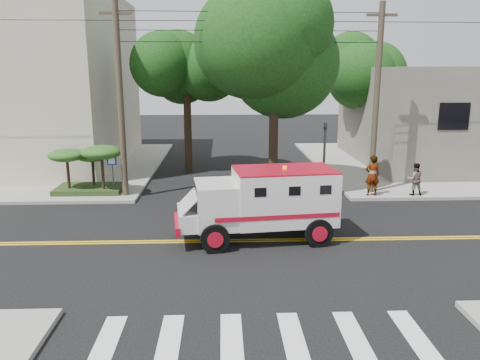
{
  "coord_description": "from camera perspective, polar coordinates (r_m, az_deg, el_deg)",
  "views": [
    {
      "loc": [
        -0.98,
        -15.79,
        5.91
      ],
      "look_at": [
        -0.26,
        2.72,
        1.6
      ],
      "focal_mm": 35.0,
      "sensor_mm": 36.0,
      "label": 1
    }
  ],
  "objects": [
    {
      "name": "pedestrian_b",
      "position": [
        23.7,
        20.54,
        0.11
      ],
      "size": [
        0.8,
        0.65,
        1.54
      ],
      "primitive_type": "imported",
      "rotation": [
        0.0,
        0.0,
        3.05
      ],
      "color": "gray",
      "rests_on": "sidewalk_ne"
    },
    {
      "name": "building_right",
      "position": [
        33.92,
        26.11,
        7.12
      ],
      "size": [
        14.0,
        12.0,
        6.0
      ],
      "primitive_type": "cube",
      "color": "#605C52",
      "rests_on": "sidewalk_ne"
    },
    {
      "name": "tree_main",
      "position": [
        22.23,
        5.55,
        16.37
      ],
      "size": [
        6.08,
        5.7,
        9.85
      ],
      "color": "black",
      "rests_on": "ground"
    },
    {
      "name": "utility_pole_right",
      "position": [
        23.2,
        16.27,
        9.1
      ],
      "size": [
        0.28,
        0.28,
        9.0
      ],
      "primitive_type": "cylinder",
      "color": "#382D23",
      "rests_on": "ground"
    },
    {
      "name": "tree_left",
      "position": [
        27.63,
        -5.9,
        12.66
      ],
      "size": [
        4.48,
        4.2,
        7.7
      ],
      "color": "black",
      "rests_on": "ground"
    },
    {
      "name": "tree_right",
      "position": [
        33.05,
        15.47,
        12.97
      ],
      "size": [
        4.8,
        4.5,
        8.2
      ],
      "color": "black",
      "rests_on": "ground"
    },
    {
      "name": "accessibility_sign",
      "position": [
        23.03,
        -15.29,
        1.25
      ],
      "size": [
        0.45,
        0.1,
        2.02
      ],
      "color": "#3F3F42",
      "rests_on": "ground"
    },
    {
      "name": "traffic_signal",
      "position": [
        22.22,
        10.24,
        3.35
      ],
      "size": [
        0.15,
        0.18,
        3.6
      ],
      "color": "#3F3F42",
      "rests_on": "ground"
    },
    {
      "name": "palm_planter",
      "position": [
        23.71,
        -18.0,
        2.1
      ],
      "size": [
        3.52,
        2.63,
        2.36
      ],
      "color": "#1E3314",
      "rests_on": "sidewalk_nw"
    },
    {
      "name": "armored_truck",
      "position": [
        16.61,
        2.94,
        -2.45
      ],
      "size": [
        5.85,
        2.83,
        2.57
      ],
      "rotation": [
        0.0,
        0.0,
        0.12
      ],
      "color": "silver",
      "rests_on": "ground"
    },
    {
      "name": "utility_pole_left",
      "position": [
        22.32,
        -14.35,
        9.08
      ],
      "size": [
        0.28,
        0.28,
        9.0
      ],
      "primitive_type": "cylinder",
      "color": "#382D23",
      "rests_on": "ground"
    },
    {
      "name": "sidewalk_ne",
      "position": [
        33.19,
        23.7,
        1.86
      ],
      "size": [
        17.0,
        17.0,
        0.15
      ],
      "primitive_type": "cube",
      "color": "gray",
      "rests_on": "ground"
    },
    {
      "name": "pedestrian_a",
      "position": [
        22.94,
        15.83,
        0.54
      ],
      "size": [
        0.71,
        0.47,
        1.93
      ],
      "primitive_type": "imported",
      "rotation": [
        0.0,
        0.0,
        3.15
      ],
      "color": "gray",
      "rests_on": "sidewalk_ne"
    },
    {
      "name": "sidewalk_nw",
      "position": [
        32.38,
        -24.94,
        1.49
      ],
      "size": [
        17.0,
        17.0,
        0.15
      ],
      "primitive_type": "cube",
      "color": "gray",
      "rests_on": "ground"
    },
    {
      "name": "ground",
      "position": [
        16.89,
        1.25,
        -7.39
      ],
      "size": [
        100.0,
        100.0,
        0.0
      ],
      "primitive_type": "plane",
      "color": "black",
      "rests_on": "ground"
    }
  ]
}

